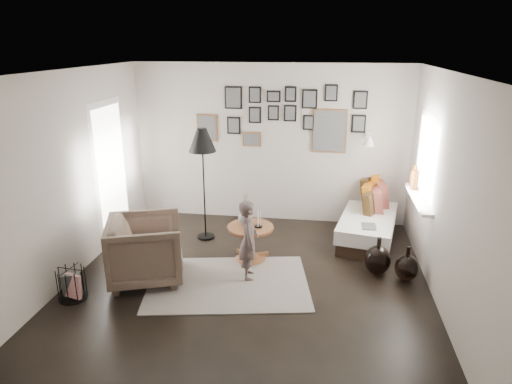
# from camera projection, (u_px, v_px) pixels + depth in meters

# --- Properties ---
(ground) EXTENTS (4.80, 4.80, 0.00)m
(ground) POSITION_uv_depth(u_px,v_px,m) (246.00, 288.00, 5.65)
(ground) COLOR black
(ground) RESTS_ON ground
(wall_back) EXTENTS (4.50, 0.00, 4.50)m
(wall_back) POSITION_uv_depth(u_px,v_px,m) (270.00, 144.00, 7.49)
(wall_back) COLOR #AAA095
(wall_back) RESTS_ON ground
(wall_front) EXTENTS (4.50, 0.00, 4.50)m
(wall_front) POSITION_uv_depth(u_px,v_px,m) (183.00, 300.00, 2.99)
(wall_front) COLOR #AAA095
(wall_front) RESTS_ON ground
(wall_left) EXTENTS (0.00, 4.80, 4.80)m
(wall_left) POSITION_uv_depth(u_px,v_px,m) (64.00, 180.00, 5.56)
(wall_left) COLOR #AAA095
(wall_left) RESTS_ON ground
(wall_right) EXTENTS (0.00, 4.80, 4.80)m
(wall_right) POSITION_uv_depth(u_px,v_px,m) (450.00, 198.00, 4.92)
(wall_right) COLOR #AAA095
(wall_right) RESTS_ON ground
(ceiling) EXTENTS (4.80, 4.80, 0.00)m
(ceiling) POSITION_uv_depth(u_px,v_px,m) (244.00, 72.00, 4.83)
(ceiling) COLOR white
(ceiling) RESTS_ON wall_back
(door_left) EXTENTS (0.00, 2.14, 2.14)m
(door_left) POSITION_uv_depth(u_px,v_px,m) (111.00, 173.00, 6.76)
(door_left) COLOR white
(door_left) RESTS_ON wall_left
(window_right) EXTENTS (0.15, 1.32, 1.30)m
(window_right) POSITION_uv_depth(u_px,v_px,m) (417.00, 192.00, 6.31)
(window_right) COLOR white
(window_right) RESTS_ON wall_right
(gallery_wall) EXTENTS (2.74, 0.03, 1.08)m
(gallery_wall) POSITION_uv_depth(u_px,v_px,m) (288.00, 118.00, 7.30)
(gallery_wall) COLOR brown
(gallery_wall) RESTS_ON wall_back
(wall_sconce) EXTENTS (0.18, 0.36, 0.16)m
(wall_sconce) POSITION_uv_depth(u_px,v_px,m) (369.00, 141.00, 6.97)
(wall_sconce) COLOR white
(wall_sconce) RESTS_ON wall_back
(rug) EXTENTS (2.22, 1.73, 0.01)m
(rug) POSITION_uv_depth(u_px,v_px,m) (228.00, 283.00, 5.77)
(rug) COLOR beige
(rug) RESTS_ON ground
(pedestal_table) EXTENTS (0.64, 0.64, 0.50)m
(pedestal_table) POSITION_uv_depth(u_px,v_px,m) (251.00, 244.00, 6.33)
(pedestal_table) COLOR brown
(pedestal_table) RESTS_ON ground
(vase) EXTENTS (0.18, 0.18, 0.45)m
(vase) POSITION_uv_depth(u_px,v_px,m) (245.00, 216.00, 6.24)
(vase) COLOR black
(vase) RESTS_ON pedestal_table
(candles) EXTENTS (0.11, 0.11, 0.24)m
(candles) POSITION_uv_depth(u_px,v_px,m) (258.00, 219.00, 6.20)
(candles) COLOR black
(candles) RESTS_ON pedestal_table
(daybed) EXTENTS (1.09, 1.87, 0.86)m
(daybed) POSITION_uv_depth(u_px,v_px,m) (368.00, 219.00, 7.12)
(daybed) COLOR black
(daybed) RESTS_ON ground
(magazine_on_daybed) EXTENTS (0.20, 0.27, 0.01)m
(magazine_on_daybed) POSITION_uv_depth(u_px,v_px,m) (369.00, 226.00, 6.49)
(magazine_on_daybed) COLOR black
(magazine_on_daybed) RESTS_ON daybed
(armchair) EXTENTS (1.15, 1.14, 0.83)m
(armchair) POSITION_uv_depth(u_px,v_px,m) (146.00, 250.00, 5.75)
(armchair) COLOR brown
(armchair) RESTS_ON ground
(armchair_cushion) EXTENTS (0.47, 0.48, 0.17)m
(armchair_cushion) POSITION_uv_depth(u_px,v_px,m) (149.00, 243.00, 5.77)
(armchair_cushion) COLOR white
(armchair_cushion) RESTS_ON armchair
(floor_lamp) EXTENTS (0.40, 0.40, 1.72)m
(floor_lamp) POSITION_uv_depth(u_px,v_px,m) (202.00, 144.00, 6.65)
(floor_lamp) COLOR black
(floor_lamp) RESTS_ON ground
(magazine_basket) EXTENTS (0.34, 0.34, 0.39)m
(magazine_basket) POSITION_uv_depth(u_px,v_px,m) (72.00, 284.00, 5.38)
(magazine_basket) COLOR black
(magazine_basket) RESTS_ON ground
(demijohn_large) EXTENTS (0.34, 0.34, 0.51)m
(demijohn_large) POSITION_uv_depth(u_px,v_px,m) (378.00, 260.00, 5.96)
(demijohn_large) COLOR black
(demijohn_large) RESTS_ON ground
(demijohn_small) EXTENTS (0.30, 0.30, 0.47)m
(demijohn_small) POSITION_uv_depth(u_px,v_px,m) (407.00, 267.00, 5.80)
(demijohn_small) COLOR black
(demijohn_small) RESTS_ON ground
(child) EXTENTS (0.32, 0.42, 1.05)m
(child) POSITION_uv_depth(u_px,v_px,m) (249.00, 240.00, 5.76)
(child) COLOR #544342
(child) RESTS_ON ground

